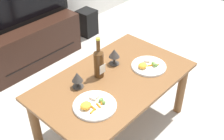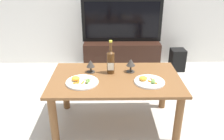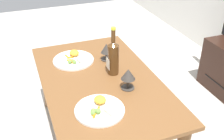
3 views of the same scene
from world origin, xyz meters
TOP-DOWN VIEW (x-y plane):
  - ground_plane at (0.00, 0.00)m, footprint 6.40×6.40m
  - dining_table at (0.00, 0.00)m, footprint 1.21×0.72m
  - wine_bottle at (-0.04, 0.11)m, footprint 0.07×0.07m
  - goblet_left at (-0.24, 0.13)m, footprint 0.08×0.08m
  - goblet_right at (0.15, 0.13)m, footprint 0.09×0.09m
  - dinner_plate_left at (-0.30, -0.10)m, footprint 0.29×0.29m
  - dinner_plate_right at (0.30, -0.10)m, footprint 0.27×0.27m

SIDE VIEW (x-z plane):
  - ground_plane at x=0.00m, z-range 0.00..0.00m
  - dining_table at x=0.00m, z-range 0.17..0.68m
  - dinner_plate_left at x=-0.30m, z-range 0.50..0.56m
  - dinner_plate_right at x=0.30m, z-range 0.50..0.56m
  - goblet_left at x=-0.24m, z-range 0.54..0.66m
  - goblet_right at x=0.15m, z-range 0.54..0.68m
  - wine_bottle at x=-0.04m, z-range 0.48..0.81m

